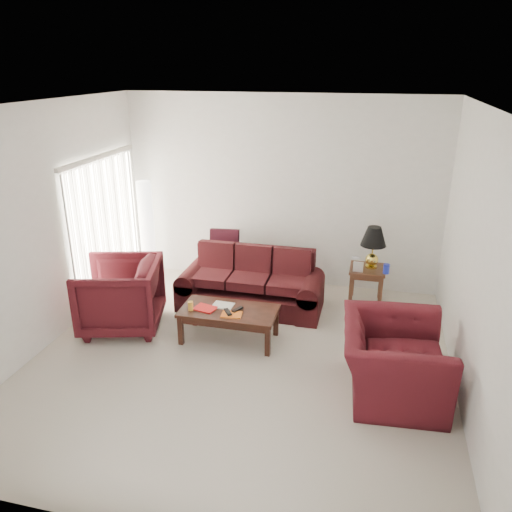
{
  "coord_description": "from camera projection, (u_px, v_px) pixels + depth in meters",
  "views": [
    {
      "loc": [
        1.44,
        -5.04,
        3.41
      ],
      "look_at": [
        0.0,
        0.85,
        1.05
      ],
      "focal_mm": 35.0,
      "sensor_mm": 36.0,
      "label": 1
    }
  ],
  "objects": [
    {
      "name": "blinds",
      "position": [
        106.0,
        230.0,
        7.44
      ],
      "size": [
        0.1,
        2.0,
        2.16
      ],
      "primitive_type": "cube",
      "color": "silver",
      "rests_on": "ground"
    },
    {
      "name": "magazine_orange",
      "position": [
        232.0,
        314.0,
        6.28
      ],
      "size": [
        0.27,
        0.22,
        0.01
      ],
      "primitive_type": "cube",
      "rotation": [
        0.0,
        0.0,
        0.1
      ],
      "color": "#D35F18",
      "rests_on": "coffee_table"
    },
    {
      "name": "picture_frame",
      "position": [
        356.0,
        258.0,
        7.59
      ],
      "size": [
        0.14,
        0.16,
        0.05
      ],
      "primitive_type": "cube",
      "rotation": [
        1.36,
        0.0,
        -0.15
      ],
      "color": "silver",
      "rests_on": "end_table"
    },
    {
      "name": "remote_a",
      "position": [
        228.0,
        312.0,
        6.3
      ],
      "size": [
        0.15,
        0.18,
        0.02
      ],
      "primitive_type": "cube",
      "rotation": [
        0.0,
        0.0,
        0.59
      ],
      "color": "black",
      "rests_on": "coffee_table"
    },
    {
      "name": "armchair_right",
      "position": [
        393.0,
        361.0,
        5.38
      ],
      "size": [
        1.18,
        1.33,
        0.81
      ],
      "primitive_type": "imported",
      "rotation": [
        0.0,
        0.0,
        1.64
      ],
      "color": "#471017",
      "rests_on": "ground"
    },
    {
      "name": "throw_pillow",
      "position": [
        225.0,
        243.0,
        7.98
      ],
      "size": [
        0.48,
        0.27,
        0.48
      ],
      "primitive_type": "cube",
      "rotation": [
        -0.21,
        0.0,
        0.1
      ],
      "color": "black",
      "rests_on": "sofa"
    },
    {
      "name": "sofa",
      "position": [
        251.0,
        281.0,
        7.29
      ],
      "size": [
        2.13,
        1.0,
        0.85
      ],
      "primitive_type": null,
      "rotation": [
        0.0,
        0.0,
        -0.05
      ],
      "color": "black",
      "rests_on": "ground"
    },
    {
      "name": "coffee_table",
      "position": [
        229.0,
        325.0,
        6.5
      ],
      "size": [
        1.3,
        0.74,
        0.44
      ],
      "primitive_type": null,
      "rotation": [
        0.0,
        0.0,
        0.09
      ],
      "color": "black",
      "rests_on": "ground"
    },
    {
      "name": "blue_canister",
      "position": [
        386.0,
        269.0,
        7.18
      ],
      "size": [
        0.09,
        0.09,
        0.14
      ],
      "primitive_type": "cylinder",
      "rotation": [
        0.0,
        0.0,
        -0.06
      ],
      "color": "#1B28B0",
      "rests_on": "end_table"
    },
    {
      "name": "yellow_glass",
      "position": [
        191.0,
        306.0,
        6.39
      ],
      "size": [
        0.09,
        0.09,
        0.12
      ],
      "primitive_type": "cylinder",
      "rotation": [
        0.0,
        0.0,
        -0.4
      ],
      "color": "gold",
      "rests_on": "coffee_table"
    },
    {
      "name": "armchair_left",
      "position": [
        120.0,
        295.0,
        6.72
      ],
      "size": [
        1.28,
        1.26,
        0.96
      ],
      "primitive_type": "imported",
      "rotation": [
        0.0,
        0.0,
        -1.31
      ],
      "color": "#3F0E14",
      "rests_on": "ground"
    },
    {
      "name": "magazine_white",
      "position": [
        223.0,
        305.0,
        6.52
      ],
      "size": [
        0.28,
        0.22,
        0.02
      ],
      "primitive_type": "cube",
      "rotation": [
        0.0,
        0.0,
        -0.05
      ],
      "color": "white",
      "rests_on": "coffee_table"
    },
    {
      "name": "table_lamp",
      "position": [
        373.0,
        247.0,
        7.3
      ],
      "size": [
        0.43,
        0.43,
        0.63
      ],
      "primitive_type": null,
      "rotation": [
        0.0,
        0.0,
        0.15
      ],
      "color": "#E1C246",
      "rests_on": "end_table"
    },
    {
      "name": "remote_b",
      "position": [
        237.0,
        309.0,
        6.37
      ],
      "size": [
        0.12,
        0.17,
        0.02
      ],
      "primitive_type": "cube",
      "rotation": [
        0.0,
        0.0,
        -0.49
      ],
      "color": "black",
      "rests_on": "coffee_table"
    },
    {
      "name": "clock",
      "position": [
        358.0,
        267.0,
        7.25
      ],
      "size": [
        0.15,
        0.06,
        0.14
      ],
      "primitive_type": "cube",
      "rotation": [
        0.0,
        0.0,
        -0.09
      ],
      "color": "silver",
      "rests_on": "end_table"
    },
    {
      "name": "end_table",
      "position": [
        366.0,
        285.0,
        7.5
      ],
      "size": [
        0.53,
        0.53,
        0.56
      ],
      "primitive_type": null,
      "rotation": [
        0.0,
        0.0,
        0.02
      ],
      "color": "#452318",
      "rests_on": "ground"
    },
    {
      "name": "floor",
      "position": [
        240.0,
        360.0,
        6.12
      ],
      "size": [
        5.0,
        5.0,
        0.0
      ],
      "primitive_type": "plane",
      "color": "beige",
      "rests_on": "ground"
    },
    {
      "name": "magazine_red",
      "position": [
        205.0,
        308.0,
        6.44
      ],
      "size": [
        0.32,
        0.27,
        0.02
      ],
      "primitive_type": "cube",
      "rotation": [
        0.0,
        0.0,
        -0.23
      ],
      "color": "red",
      "rests_on": "coffee_table"
    },
    {
      "name": "floor_lamp",
      "position": [
        147.0,
        231.0,
        8.15
      ],
      "size": [
        0.3,
        0.3,
        1.69
      ],
      "primitive_type": null,
      "rotation": [
        0.0,
        0.0,
        -0.09
      ],
      "color": "white",
      "rests_on": "ground"
    }
  ]
}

